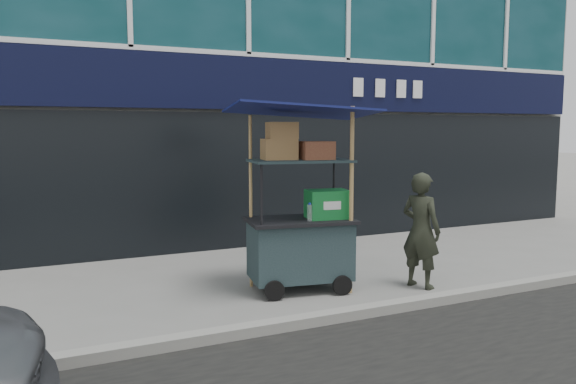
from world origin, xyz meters
TOP-DOWN VIEW (x-y plane):
  - ground at (0.00, 0.00)m, footprint 80.00×80.00m
  - curb at (0.00, -0.20)m, footprint 80.00×0.18m
  - vendor_cart at (-0.38, 1.07)m, footprint 1.99×1.56m
  - vendor_man at (1.12, 0.50)m, footprint 0.54×0.65m

SIDE VIEW (x-z plane):
  - ground at x=0.00m, z-range 0.00..0.00m
  - curb at x=0.00m, z-range 0.00..0.12m
  - vendor_man at x=1.12m, z-range 0.00..1.55m
  - vendor_cart at x=-0.38m, z-range -0.37..2.08m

